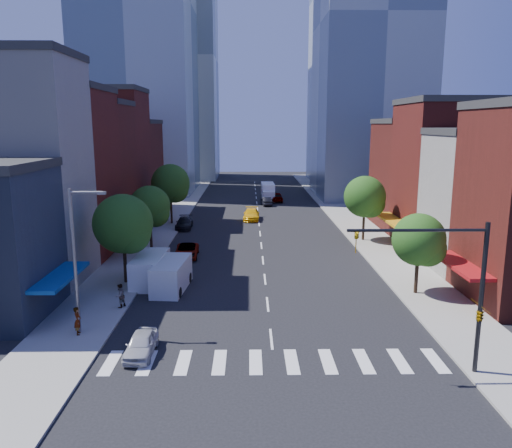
{
  "coord_description": "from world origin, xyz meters",
  "views": [
    {
      "loc": [
        -1.36,
        -28.52,
        12.9
      ],
      "look_at": [
        -0.78,
        10.95,
        5.0
      ],
      "focal_mm": 35.0,
      "sensor_mm": 36.0,
      "label": 1
    }
  ],
  "objects_px": {
    "cargo_van_far": "(150,270)",
    "traffic_car_far": "(276,197)",
    "parked_car_second": "(152,272)",
    "cargo_van_near": "(171,276)",
    "pedestrian_near": "(78,321)",
    "pedestrian_far": "(120,296)",
    "parked_car_rear": "(184,223)",
    "taxi": "(251,214)",
    "parked_car_front": "(141,344)",
    "parked_car_third": "(187,251)",
    "box_truck": "(268,192)",
    "traffic_car_oncoming": "(266,201)"
  },
  "relations": [
    {
      "from": "parked_car_rear",
      "to": "pedestrian_near",
      "type": "distance_m",
      "value": 32.74
    },
    {
      "from": "parked_car_front",
      "to": "parked_car_rear",
      "type": "distance_m",
      "value": 35.27
    },
    {
      "from": "parked_car_third",
      "to": "traffic_car_oncoming",
      "type": "xyz_separation_m",
      "value": [
        9.0,
        32.27,
        -0.0
      ]
    },
    {
      "from": "traffic_car_oncoming",
      "to": "pedestrian_far",
      "type": "xyz_separation_m",
      "value": [
        -12.0,
        -46.32,
        0.34
      ]
    },
    {
      "from": "cargo_van_far",
      "to": "traffic_car_far",
      "type": "relative_size",
      "value": 1.21
    },
    {
      "from": "parked_car_third",
      "to": "parked_car_rear",
      "type": "relative_size",
      "value": 0.99
    },
    {
      "from": "cargo_van_near",
      "to": "cargo_van_far",
      "type": "xyz_separation_m",
      "value": [
        -1.99,
        1.62,
        0.01
      ]
    },
    {
      "from": "pedestrian_near",
      "to": "parked_car_third",
      "type": "bearing_deg",
      "value": -27.99
    },
    {
      "from": "cargo_van_far",
      "to": "box_truck",
      "type": "bearing_deg",
      "value": 78.64
    },
    {
      "from": "parked_car_front",
      "to": "parked_car_third",
      "type": "relative_size",
      "value": 0.79
    },
    {
      "from": "pedestrian_near",
      "to": "traffic_car_oncoming",
      "type": "bearing_deg",
      "value": -29.41
    },
    {
      "from": "cargo_van_near",
      "to": "box_truck",
      "type": "height_order",
      "value": "box_truck"
    },
    {
      "from": "cargo_van_near",
      "to": "box_truck",
      "type": "distance_m",
      "value": 48.86
    },
    {
      "from": "parked_car_front",
      "to": "box_truck",
      "type": "distance_m",
      "value": 60.06
    },
    {
      "from": "cargo_van_near",
      "to": "traffic_car_far",
      "type": "xyz_separation_m",
      "value": [
        10.86,
        45.93,
        -0.36
      ]
    },
    {
      "from": "traffic_car_far",
      "to": "pedestrian_far",
      "type": "xyz_separation_m",
      "value": [
        -13.85,
        -50.13,
        0.2
      ]
    },
    {
      "from": "parked_car_second",
      "to": "taxi",
      "type": "xyz_separation_m",
      "value": [
        8.5,
        27.08,
        0.02
      ]
    },
    {
      "from": "traffic_car_oncoming",
      "to": "pedestrian_near",
      "type": "height_order",
      "value": "pedestrian_near"
    },
    {
      "from": "parked_car_front",
      "to": "traffic_car_oncoming",
      "type": "xyz_separation_m",
      "value": [
        9.0,
        53.5,
        0.01
      ]
    },
    {
      "from": "parked_car_rear",
      "to": "box_truck",
      "type": "distance_m",
      "value": 26.7
    },
    {
      "from": "parked_car_second",
      "to": "taxi",
      "type": "relative_size",
      "value": 0.86
    },
    {
      "from": "pedestrian_near",
      "to": "pedestrian_far",
      "type": "xyz_separation_m",
      "value": [
        1.43,
        4.61,
        -0.03
      ]
    },
    {
      "from": "parked_car_rear",
      "to": "taxi",
      "type": "distance_m",
      "value": 10.23
    },
    {
      "from": "cargo_van_far",
      "to": "traffic_car_far",
      "type": "bearing_deg",
      "value": 76.4
    },
    {
      "from": "taxi",
      "to": "parked_car_second",
      "type": "bearing_deg",
      "value": -105.15
    },
    {
      "from": "parked_car_rear",
      "to": "cargo_van_near",
      "type": "xyz_separation_m",
      "value": [
        1.99,
        -23.83,
        0.47
      ]
    },
    {
      "from": "parked_car_second",
      "to": "pedestrian_far",
      "type": "relative_size",
      "value": 2.6
    },
    {
      "from": "traffic_car_far",
      "to": "parked_car_rear",
      "type": "bearing_deg",
      "value": 56.62
    },
    {
      "from": "traffic_car_oncoming",
      "to": "pedestrian_near",
      "type": "bearing_deg",
      "value": 68.01
    },
    {
      "from": "parked_car_second",
      "to": "parked_car_rear",
      "type": "xyz_separation_m",
      "value": [
        0.0,
        21.4,
        -0.03
      ]
    },
    {
      "from": "cargo_van_near",
      "to": "cargo_van_far",
      "type": "distance_m",
      "value": 2.57
    },
    {
      "from": "parked_car_second",
      "to": "cargo_van_far",
      "type": "relative_size",
      "value": 0.78
    },
    {
      "from": "pedestrian_far",
      "to": "box_truck",
      "type": "bearing_deg",
      "value": -165.22
    },
    {
      "from": "pedestrian_near",
      "to": "pedestrian_far",
      "type": "distance_m",
      "value": 4.83
    },
    {
      "from": "traffic_car_oncoming",
      "to": "box_truck",
      "type": "distance_m",
      "value": 5.86
    },
    {
      "from": "traffic_car_far",
      "to": "parked_car_second",
      "type": "bearing_deg",
      "value": 70.34
    },
    {
      "from": "parked_car_front",
      "to": "pedestrian_near",
      "type": "height_order",
      "value": "pedestrian_near"
    },
    {
      "from": "parked_car_rear",
      "to": "pedestrian_far",
      "type": "height_order",
      "value": "pedestrian_far"
    },
    {
      "from": "cargo_van_near",
      "to": "box_truck",
      "type": "relative_size",
      "value": 0.8
    },
    {
      "from": "traffic_car_oncoming",
      "to": "box_truck",
      "type": "bearing_deg",
      "value": -102.06
    },
    {
      "from": "traffic_car_far",
      "to": "pedestrian_far",
      "type": "relative_size",
      "value": 2.76
    },
    {
      "from": "taxi",
      "to": "pedestrian_near",
      "type": "distance_m",
      "value": 39.86
    },
    {
      "from": "parked_car_rear",
      "to": "traffic_car_far",
      "type": "xyz_separation_m",
      "value": [
        12.85,
        22.09,
        0.1
      ]
    },
    {
      "from": "cargo_van_near",
      "to": "cargo_van_far",
      "type": "relative_size",
      "value": 1.0
    },
    {
      "from": "box_truck",
      "to": "pedestrian_near",
      "type": "distance_m",
      "value": 58.42
    },
    {
      "from": "cargo_van_far",
      "to": "box_truck",
      "type": "xyz_separation_m",
      "value": [
        11.5,
        46.3,
        0.17
      ]
    },
    {
      "from": "parked_car_front",
      "to": "box_truck",
      "type": "bearing_deg",
      "value": 81.88
    },
    {
      "from": "traffic_car_oncoming",
      "to": "box_truck",
      "type": "height_order",
      "value": "box_truck"
    },
    {
      "from": "parked_car_front",
      "to": "traffic_car_oncoming",
      "type": "bearing_deg",
      "value": 81.42
    },
    {
      "from": "cargo_van_far",
      "to": "traffic_car_far",
      "type": "height_order",
      "value": "cargo_van_far"
    }
  ]
}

